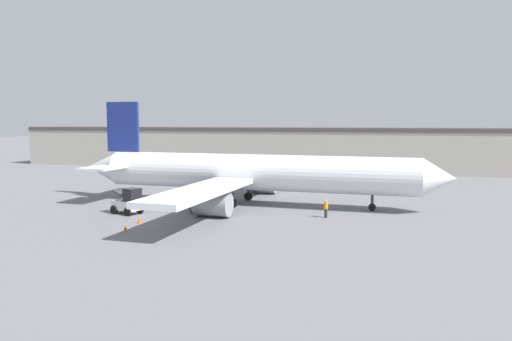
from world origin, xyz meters
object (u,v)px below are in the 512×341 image
at_px(airplane, 247,173).
at_px(safety_cone_far, 140,220).
at_px(safety_cone_near, 125,228).
at_px(baggage_tug, 207,202).
at_px(ground_crew_worker, 326,208).
at_px(belt_loader_truck, 128,202).

distance_m(airplane, safety_cone_far, 13.71).
height_order(airplane, safety_cone_far, airplane).
relative_size(airplane, safety_cone_near, 72.52).
relative_size(baggage_tug, safety_cone_near, 5.90).
height_order(ground_crew_worker, safety_cone_near, ground_crew_worker).
distance_m(baggage_tug, safety_cone_near, 10.22).
distance_m(baggage_tug, safety_cone_far, 7.54).
bearing_deg(belt_loader_truck, airplane, 61.06).
height_order(baggage_tug, safety_cone_far, baggage_tug).
height_order(airplane, ground_crew_worker, airplane).
height_order(ground_crew_worker, safety_cone_far, ground_crew_worker).
bearing_deg(safety_cone_far, belt_loader_truck, 131.72).
bearing_deg(safety_cone_far, safety_cone_near, -80.64).
relative_size(ground_crew_worker, safety_cone_near, 2.98).
bearing_deg(ground_crew_worker, belt_loader_truck, -68.75).
bearing_deg(safety_cone_near, safety_cone_far, 99.36).
distance_m(airplane, ground_crew_worker, 10.55).
height_order(belt_loader_truck, safety_cone_near, belt_loader_truck).
bearing_deg(airplane, baggage_tug, -111.69).
bearing_deg(baggage_tug, airplane, 31.24).
bearing_deg(ground_crew_worker, safety_cone_far, -54.20).
bearing_deg(safety_cone_near, belt_loader_truck, 118.95).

